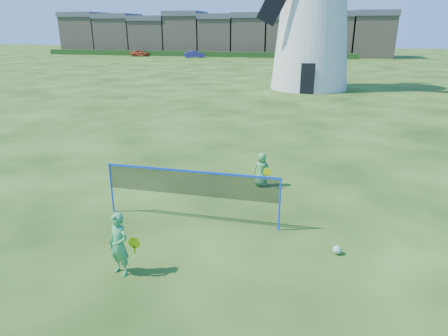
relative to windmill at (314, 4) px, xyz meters
The scene contains 10 objects.
ground 28.75m from the windmill, 93.35° to the right, with size 220.00×220.00×0.00m, color black.
windmill is the anchor object (origin of this frame).
badminton_net 28.56m from the windmill, 94.63° to the right, with size 5.05×0.05×1.55m.
player_girl 31.52m from the windmill, 95.59° to the right, with size 0.74×0.52×1.49m.
player_boy 25.58m from the windmill, 91.59° to the right, with size 0.68×0.47×1.22m.
play_ball 29.62m from the windmill, 86.43° to the right, with size 0.22×0.22×0.22m, color green.
terraced_houses 48.68m from the windmill, 114.45° to the left, with size 67.41×8.40×8.40m.
hedge 45.44m from the windmill, 121.72° to the left, with size 62.00×0.80×1.00m, color #193814.
car_left 49.93m from the windmill, 132.70° to the left, with size 1.47×3.65×1.25m, color #97331B.
car_right 41.77m from the windmill, 122.19° to the left, with size 1.33×3.83×1.26m, color navy.
Camera 1 is at (2.69, -9.85, 5.29)m, focal length 31.71 mm.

